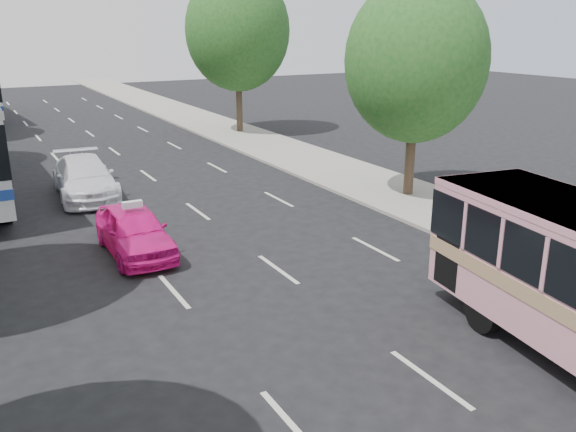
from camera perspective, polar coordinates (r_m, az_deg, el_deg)
ground at (r=12.75m, az=3.60°, el=-11.90°), size 120.00×120.00×0.00m
sidewalk_right at (r=33.32m, az=-2.44°, el=6.81°), size 4.00×90.00×0.12m
tree_right_near at (r=22.78m, az=12.16°, el=14.51°), size 5.10×5.10×7.95m
tree_right_far at (r=36.54m, az=-4.60°, el=17.29°), size 6.00×6.00×9.35m
pink_taxi at (r=17.72m, az=-14.19°, el=-1.34°), size 1.66×4.04×1.37m
white_pickup at (r=24.23m, az=-18.49°, el=3.44°), size 2.38×5.16×1.46m
taxi_roof_sign at (r=17.49m, az=-14.37°, el=1.06°), size 0.55×0.19×0.18m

